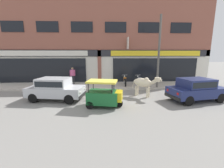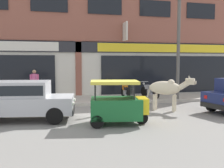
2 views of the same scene
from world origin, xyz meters
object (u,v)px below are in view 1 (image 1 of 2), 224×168
(cow, at_px, (144,83))
(motorcycle_1, at_px, (140,81))
(car_3, at_px, (196,88))
(car_0, at_px, (55,88))
(auto_rickshaw, at_px, (105,95))
(utility_pole, at_px, (159,52))
(pedestrian, at_px, (73,74))
(motorcycle_0, at_px, (125,81))

(cow, relative_size, motorcycle_1, 0.98)
(cow, relative_size, car_3, 0.46)
(car_0, height_order, auto_rickshaw, auto_rickshaw)
(car_3, xyz_separation_m, auto_rickshaw, (-5.85, -0.81, -0.15))
(auto_rickshaw, xyz_separation_m, utility_pole, (4.54, 4.28, 2.46))
(utility_pole, bearing_deg, motorcycle_1, 144.17)
(car_3, distance_m, pedestrian, 10.23)
(cow, relative_size, utility_pole, 0.30)
(car_0, xyz_separation_m, motorcycle_1, (6.49, 3.76, -0.28))
(motorcycle_0, bearing_deg, pedestrian, 172.38)
(motorcycle_0, bearing_deg, car_0, -142.84)
(car_0, distance_m, auto_rickshaw, 3.50)
(car_0, distance_m, pedestrian, 4.52)
(pedestrian, bearing_deg, car_3, -29.96)
(motorcycle_1, bearing_deg, pedestrian, 173.30)
(car_3, height_order, pedestrian, pedestrian)
(car_0, height_order, car_3, same)
(cow, bearing_deg, pedestrian, 144.99)
(motorcycle_0, bearing_deg, motorcycle_1, -3.46)
(cow, bearing_deg, motorcycle_0, 104.39)
(cow, distance_m, pedestrian, 7.03)
(cow, height_order, car_0, cow)
(cow, relative_size, auto_rickshaw, 0.84)
(pedestrian, bearing_deg, motorcycle_0, -7.62)
(auto_rickshaw, height_order, utility_pole, utility_pole)
(car_0, bearing_deg, motorcycle_0, 37.16)
(auto_rickshaw, bearing_deg, motorcycle_1, 57.56)
(car_0, bearing_deg, pedestrian, 87.61)
(car_0, height_order, motorcycle_1, car_0)
(cow, xyz_separation_m, pedestrian, (-5.76, 4.03, 0.13))
(car_3, relative_size, auto_rickshaw, 1.81)
(car_0, xyz_separation_m, motorcycle_0, (5.08, 3.85, -0.28))
(car_3, bearing_deg, car_0, 176.18)
(cow, relative_size, motorcycle_0, 0.97)
(motorcycle_1, bearing_deg, car_0, -149.88)
(car_3, relative_size, motorcycle_0, 2.10)
(car_0, relative_size, pedestrian, 2.36)
(cow, distance_m, utility_pole, 3.66)
(motorcycle_0, height_order, pedestrian, pedestrian)
(motorcycle_0, relative_size, motorcycle_1, 1.01)
(car_3, distance_m, auto_rickshaw, 5.91)
(motorcycle_0, height_order, motorcycle_1, same)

